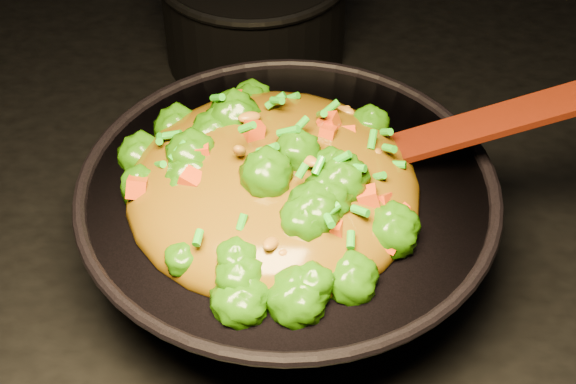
# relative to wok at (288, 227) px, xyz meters

# --- Properties ---
(wok) EXTENTS (0.41, 0.41, 0.10)m
(wok) POSITION_rel_wok_xyz_m (0.00, 0.00, 0.00)
(wok) COLOR black
(wok) RESTS_ON stovetop
(stir_fry) EXTENTS (0.29, 0.29, 0.09)m
(stir_fry) POSITION_rel_wok_xyz_m (-0.01, -0.01, 0.10)
(stir_fry) COLOR #235D06
(stir_fry) RESTS_ON wok
(spatula) EXTENTS (0.24, 0.04, 0.10)m
(spatula) POSITION_rel_wok_xyz_m (0.16, 0.03, 0.09)
(spatula) COLOR #361108
(spatula) RESTS_ON wok
(back_pot) EXTENTS (0.22, 0.22, 0.12)m
(back_pot) POSITION_rel_wok_xyz_m (-0.05, 0.34, 0.01)
(back_pot) COLOR black
(back_pot) RESTS_ON stovetop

